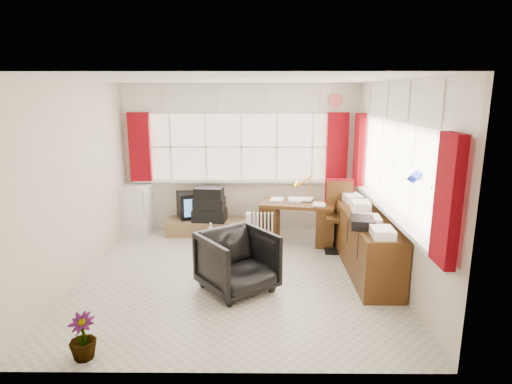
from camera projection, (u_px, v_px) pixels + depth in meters
ground at (236, 276)px, 5.62m from camera, size 4.00×4.00×0.00m
room_walls at (235, 163)px, 5.28m from camera, size 4.00×4.00×4.00m
window_back at (242, 177)px, 7.30m from camera, size 3.70×0.12×3.60m
window_right at (389, 207)px, 5.39m from camera, size 0.12×3.70×3.60m
curtains at (302, 156)px, 6.18m from camera, size 3.83×3.83×1.15m
overhead_cabinets at (307, 100)px, 6.06m from camera, size 3.98×3.98×0.48m
desk at (297, 220)px, 6.79m from camera, size 1.23×0.77×0.69m
desk_lamp at (309, 183)px, 6.83m from camera, size 0.15×0.13×0.40m
task_chair at (339, 212)px, 6.52m from camera, size 0.47×0.49×1.06m
office_chair at (237, 262)px, 5.13m from camera, size 1.11×1.11×0.73m
radiator at (261, 234)px, 6.58m from camera, size 0.37×0.15×0.56m
credenza at (366, 243)px, 5.71m from camera, size 0.50×2.00×0.85m
file_tray at (362, 222)px, 5.19m from camera, size 0.32×0.39×0.12m
tv_bench at (209, 226)px, 7.27m from camera, size 1.40×0.50×0.25m
crt_tv at (193, 204)px, 7.35m from camera, size 0.61×0.58×0.44m
hifi_stack at (209, 205)px, 7.11m from camera, size 0.58×0.41×0.57m
mini_fridge at (136, 209)px, 7.29m from camera, size 0.51×0.52×0.83m
spray_bottle_a at (211, 232)px, 6.90m from camera, size 0.16×0.16×0.30m
spray_bottle_b at (198, 247)px, 6.43m from camera, size 0.11×0.11×0.17m
flower_vase at (82, 337)px, 3.83m from camera, size 0.28×0.28×0.43m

